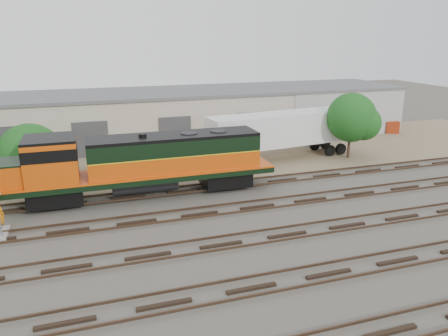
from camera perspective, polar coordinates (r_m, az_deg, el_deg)
name	(u,v)px	position (r m, az deg, el deg)	size (l,w,h in m)	color
ground	(206,224)	(26.90, -2.36, -7.37)	(140.00, 140.00, 0.00)	#47423A
dirt_strip	(161,160)	(40.69, -8.19, 1.07)	(80.00, 16.00, 0.02)	#726047
tracks	(221,245)	(24.28, -0.38, -9.99)	(80.00, 20.40, 0.28)	black
warehouse	(147,117)	(47.78, -10.01, 6.63)	(58.40, 10.40, 5.30)	beige
locomotive	(139,163)	(31.00, -11.01, 0.70)	(18.66, 3.27, 4.48)	black
semi_trailer	(284,130)	(40.46, 7.83, 4.93)	(14.22, 4.53, 4.30)	white
dumpster_blue	(309,137)	(46.75, 10.99, 3.96)	(1.60, 1.50, 1.50)	navy
dumpster_red	(391,127)	(55.02, 21.00, 5.04)	(1.50, 1.40, 1.40)	maroon
tree_mid	(34,158)	(36.50, -23.55, 1.25)	(5.20, 4.95, 4.95)	#382619
tree_east	(354,119)	(41.81, 16.67, 6.16)	(4.72, 4.50, 6.07)	#382619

